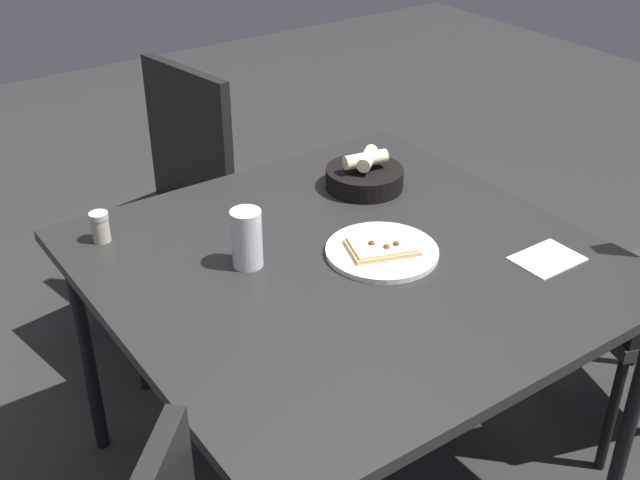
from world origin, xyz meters
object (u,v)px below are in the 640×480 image
at_px(beer_glass, 247,242).
at_px(dining_table, 348,276).
at_px(chair_far, 167,198).
at_px(pizza_plate, 382,250).
at_px(pepper_shaker, 101,228).
at_px(bread_basket, 365,176).

bearing_deg(beer_glass, dining_table, -27.82).
height_order(beer_glass, chair_far, chair_far).
relative_size(pizza_plate, pepper_shaker, 3.54).
xyz_separation_m(dining_table, pizza_plate, (0.08, -0.03, 0.06)).
height_order(pizza_plate, chair_far, chair_far).
height_order(bread_basket, chair_far, chair_far).
height_order(dining_table, chair_far, chair_far).
relative_size(pizza_plate, beer_glass, 1.92).
xyz_separation_m(beer_glass, pepper_shaker, (-0.24, 0.31, -0.03)).
height_order(dining_table, pepper_shaker, pepper_shaker).
bearing_deg(chair_far, bread_basket, -62.20).
relative_size(pizza_plate, bread_basket, 1.26).
height_order(pizza_plate, pepper_shaker, pepper_shaker).
bearing_deg(bread_basket, pepper_shaker, 168.92).
xyz_separation_m(pizza_plate, bread_basket, (0.19, 0.31, 0.03)).
height_order(beer_glass, pepper_shaker, beer_glass).
distance_m(pizza_plate, beer_glass, 0.33).
bearing_deg(pizza_plate, pepper_shaker, 139.55).
bearing_deg(dining_table, beer_glass, 152.18).
height_order(pizza_plate, beer_glass, beer_glass).
bearing_deg(beer_glass, bread_basket, 19.10).
height_order(dining_table, pizza_plate, pizza_plate).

